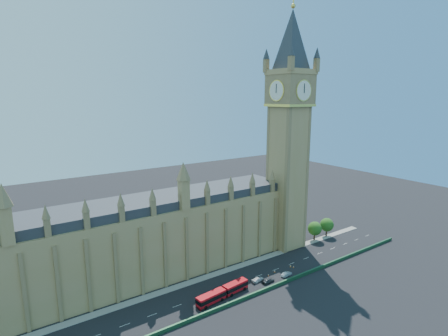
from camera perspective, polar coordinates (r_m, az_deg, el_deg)
ground at (r=122.44m, az=1.17°, el=-18.68°), size 400.00×400.00×0.00m
palace_westminster at (r=123.58m, az=-14.69°, el=-11.60°), size 120.00×20.00×28.00m
elizabeth_tower at (r=141.50m, az=10.60°, el=8.45°), size 20.59×20.59×105.00m
bridge_parapet at (r=115.99m, az=3.93°, el=-20.23°), size 160.00×0.60×1.20m
kerb_north at (r=129.25m, az=-1.40°, el=-16.91°), size 160.00×3.00×0.16m
tree_east_near at (r=159.26m, az=14.63°, el=-9.46°), size 6.00×6.00×8.50m
tree_east_far at (r=165.09m, az=16.48°, el=-8.81°), size 6.00×6.00×8.50m
red_bus at (r=115.53m, az=-0.18°, el=-19.69°), size 19.38×4.79×3.26m
car_grey at (r=124.79m, az=7.23°, el=-17.74°), size 4.77×2.13×1.59m
car_silver at (r=129.66m, az=10.16°, el=-16.68°), size 4.52×1.99×1.44m
car_white at (r=125.10m, az=5.53°, el=-17.67°), size 5.00×2.48×1.40m
cone_a at (r=135.74m, az=11.29°, el=-15.56°), size 0.50×0.50×0.67m
cone_b at (r=128.90m, az=7.25°, el=-16.97°), size 0.46×0.46×0.64m
cone_c at (r=131.57m, az=8.27°, el=-16.34°), size 0.63×0.63×0.78m
cone_d at (r=136.07m, az=10.81°, el=-15.45°), size 0.49×0.49×0.76m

